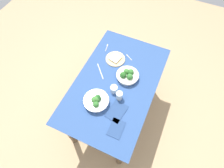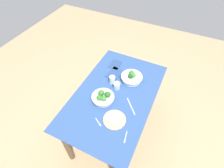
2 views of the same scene
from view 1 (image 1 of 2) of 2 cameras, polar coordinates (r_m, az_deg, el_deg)
name	(u,v)px [view 1 (image 1 of 2)]	position (r m, az deg, el deg)	size (l,w,h in m)	color
ground_plane	(115,111)	(2.60, 0.87, -8.54)	(6.00, 6.00, 0.00)	tan
dining_table	(116,89)	(2.03, 1.10, -1.65)	(1.35, 0.82, 0.78)	#2D4C84
broccoli_bowl_far	(96,101)	(1.77, -4.90, -5.24)	(0.25, 0.25, 0.11)	white
broccoli_bowl_near	(127,75)	(1.92, 4.84, 2.69)	(0.24, 0.24, 0.10)	silver
bread_side_plate	(115,59)	(2.08, 1.06, 7.88)	(0.22, 0.22, 0.03)	#D6B27A
water_glass_center	(119,96)	(1.78, 2.28, -3.65)	(0.07, 0.07, 0.10)	silver
water_glass_side	(114,89)	(1.83, 0.59, -1.61)	(0.08, 0.08, 0.08)	silver
fork_by_far_bowl	(107,47)	(2.20, -1.65, 11.33)	(0.11, 0.03, 0.00)	#B7B7BC
fork_by_near_bowl	(129,57)	(2.11, 5.26, 8.34)	(0.06, 0.09, 0.00)	#B7B7BC
table_knife_left	(100,71)	(1.99, -3.67, 4.01)	(0.22, 0.01, 0.00)	#B7B7BC
napkin_folded_upper	(116,128)	(1.71, 1.35, -13.66)	(0.17, 0.13, 0.01)	navy
napkin_folded_lower	(117,111)	(1.76, 1.49, -8.47)	(0.21, 0.15, 0.01)	navy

